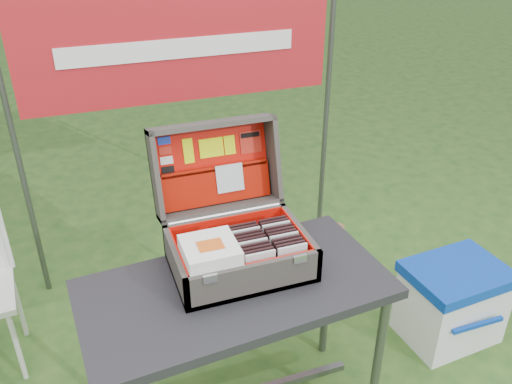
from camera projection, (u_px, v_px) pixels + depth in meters
name	position (u px, v px, depth m)	size (l,w,h in m)	color
table	(237.00, 355.00, 2.17)	(1.14, 0.57, 0.71)	#2A2A2E
table_top	(236.00, 289.00, 2.01)	(1.14, 0.57, 0.04)	#2A2A2E
table_leg_fr	(377.00, 366.00, 2.15)	(0.04, 0.04, 0.67)	#59595B
table_leg_bl	(102.00, 351.00, 2.22)	(0.04, 0.04, 0.67)	#59595B
table_leg_br	(326.00, 296.00, 2.52)	(0.04, 0.04, 0.67)	#59595B
suitcase	(234.00, 208.00, 2.02)	(0.51, 0.53, 0.47)	#514D48
suitcase_base_bottom	(240.00, 266.00, 2.08)	(0.51, 0.37, 0.02)	#514D48
suitcase_base_wall_front	(255.00, 280.00, 1.91)	(0.51, 0.02, 0.14)	#514D48
suitcase_base_wall_back	(226.00, 230.00, 2.20)	(0.51, 0.02, 0.14)	#514D48
suitcase_base_wall_left	(176.00, 267.00, 1.98)	(0.02, 0.37, 0.14)	#514D48
suitcase_base_wall_right	(299.00, 241.00, 2.13)	(0.02, 0.37, 0.14)	#514D48
suitcase_liner_floor	(240.00, 263.00, 2.08)	(0.47, 0.33, 0.01)	red
suitcase_latch_left	(210.00, 279.00, 1.83)	(0.05, 0.01, 0.03)	silver
suitcase_latch_right	(300.00, 259.00, 1.93)	(0.05, 0.01, 0.03)	silver
suitcase_hinge	(225.00, 214.00, 2.17)	(0.02, 0.02, 0.46)	silver
suitcase_lid_back	(212.00, 164.00, 2.25)	(0.51, 0.37, 0.02)	#514D48
suitcase_lid_rim_far	(211.00, 124.00, 2.15)	(0.51, 0.02, 0.14)	#514D48
suitcase_lid_rim_near	(220.00, 208.00, 2.23)	(0.51, 0.02, 0.14)	#514D48
suitcase_lid_rim_left	(155.00, 176.00, 2.12)	(0.02, 0.37, 0.14)	#514D48
suitcase_lid_rim_right	(273.00, 158.00, 2.26)	(0.02, 0.37, 0.14)	#514D48
suitcase_lid_liner	(213.00, 165.00, 2.23)	(0.47, 0.32, 0.01)	red
suitcase_liner_wall_front	(254.00, 276.00, 1.92)	(0.47, 0.01, 0.12)	red
suitcase_liner_wall_back	(227.00, 229.00, 2.18)	(0.47, 0.01, 0.12)	red
suitcase_liner_wall_left	(179.00, 264.00, 1.98)	(0.01, 0.33, 0.12)	red
suitcase_liner_wall_right	(296.00, 239.00, 2.12)	(0.01, 0.33, 0.12)	red
suitcase_lid_pocket	(216.00, 186.00, 2.24)	(0.45, 0.15, 0.03)	#9D1003
suitcase_pocket_edge	(215.00, 169.00, 2.21)	(0.44, 0.02, 0.02)	#9D1003
suitcase_pocket_cd	(230.00, 178.00, 2.23)	(0.11, 0.11, 0.01)	silver
lid_sticker_cc_a	(164.00, 141.00, 2.14)	(0.05, 0.03, 0.00)	#1933B2
lid_sticker_cc_b	(165.00, 151.00, 2.15)	(0.05, 0.03, 0.00)	red
lid_sticker_cc_c	(167.00, 160.00, 2.16)	(0.05, 0.03, 0.00)	white
lid_sticker_cc_d	(168.00, 170.00, 2.17)	(0.05, 0.03, 0.00)	black
lid_card_neon_tall	(188.00, 151.00, 2.18)	(0.04, 0.10, 0.00)	#D6EA07
lid_card_neon_main	(211.00, 148.00, 2.21)	(0.10, 0.08, 0.00)	#D6EA07
lid_card_neon_small	(230.00, 145.00, 2.23)	(0.05, 0.08, 0.00)	#D6EA07
lid_sticker_band	(251.00, 142.00, 2.26)	(0.09, 0.09, 0.00)	red
lid_sticker_band_bar	(250.00, 135.00, 2.25)	(0.08, 0.02, 0.00)	black
cd_left_0	(260.00, 268.00, 1.94)	(0.11, 0.01, 0.13)	silver
cd_left_1	(258.00, 264.00, 1.96)	(0.11, 0.01, 0.13)	black
cd_left_2	(257.00, 261.00, 1.97)	(0.11, 0.01, 0.13)	black
cd_left_3	(255.00, 258.00, 1.99)	(0.11, 0.01, 0.13)	black
cd_left_4	(253.00, 255.00, 2.01)	(0.11, 0.01, 0.13)	silver
cd_left_5	(251.00, 252.00, 2.02)	(0.11, 0.01, 0.13)	black
cd_left_6	(249.00, 249.00, 2.04)	(0.11, 0.01, 0.13)	black
cd_left_7	(248.00, 246.00, 2.06)	(0.11, 0.01, 0.13)	black
cd_left_8	(246.00, 243.00, 2.07)	(0.11, 0.01, 0.13)	silver
cd_left_9	(244.00, 241.00, 2.09)	(0.11, 0.01, 0.13)	black
cd_left_10	(242.00, 238.00, 2.11)	(0.11, 0.01, 0.13)	black
cd_right_0	(292.00, 261.00, 1.98)	(0.11, 0.01, 0.13)	silver
cd_right_1	(290.00, 258.00, 1.99)	(0.11, 0.01, 0.13)	black
cd_right_2	(288.00, 255.00, 2.01)	(0.11, 0.01, 0.13)	black
cd_right_3	(286.00, 252.00, 2.03)	(0.11, 0.01, 0.13)	black
cd_right_4	(284.00, 249.00, 2.04)	(0.11, 0.01, 0.13)	silver
cd_right_5	(282.00, 246.00, 2.06)	(0.11, 0.01, 0.13)	black
cd_right_6	(280.00, 243.00, 2.08)	(0.11, 0.01, 0.13)	black
cd_right_7	(278.00, 240.00, 2.09)	(0.11, 0.01, 0.13)	black
cd_right_8	(276.00, 237.00, 2.11)	(0.11, 0.01, 0.13)	silver
cd_right_9	(274.00, 235.00, 2.13)	(0.11, 0.01, 0.13)	black
cd_right_10	(272.00, 232.00, 2.14)	(0.11, 0.01, 0.13)	black
songbook_0	(210.00, 255.00, 1.93)	(0.19, 0.19, 0.01)	white
songbook_1	(210.00, 254.00, 1.92)	(0.19, 0.19, 0.01)	white
songbook_2	(210.00, 253.00, 1.92)	(0.19, 0.19, 0.01)	white
songbook_3	(210.00, 251.00, 1.92)	(0.19, 0.19, 0.01)	white
songbook_4	(210.00, 250.00, 1.92)	(0.19, 0.19, 0.01)	white
songbook_5	(210.00, 249.00, 1.91)	(0.19, 0.19, 0.01)	white
songbook_6	(210.00, 248.00, 1.91)	(0.19, 0.19, 0.01)	white
songbook_7	(210.00, 247.00, 1.91)	(0.19, 0.19, 0.01)	white
songbook_8	(210.00, 246.00, 1.91)	(0.19, 0.19, 0.01)	white
songbook_9	(210.00, 244.00, 1.90)	(0.19, 0.19, 0.01)	white
songbook_graphic	(210.00, 245.00, 1.89)	(0.09, 0.07, 0.00)	#D85919
cooler	(451.00, 302.00, 2.68)	(0.47, 0.36, 0.41)	white
cooler_body	(450.00, 307.00, 2.69)	(0.45, 0.33, 0.36)	white
cooler_lid	(458.00, 274.00, 2.59)	(0.47, 0.36, 0.06)	#0937A8
cooler_handle	(478.00, 325.00, 2.51)	(0.28, 0.02, 0.02)	#0937A8
chair_leg_fr	(17.00, 346.00, 2.43)	(0.02, 0.02, 0.40)	silver
chair_leg_br	(19.00, 304.00, 2.68)	(0.02, 0.02, 0.40)	silver
chair_upright_right	(1.00, 237.00, 2.50)	(0.02, 0.02, 0.37)	silver
cardboard_box	(318.00, 264.00, 2.98)	(0.36, 0.06, 0.38)	olive
banner_post_left	(17.00, 153.00, 2.68)	(0.03, 0.03, 1.70)	#59595B
banner_post_right	(326.00, 112.00, 3.18)	(0.03, 0.03, 1.70)	#59595B
banner	(180.00, 48.00, 2.71)	(1.60, 0.01, 0.55)	#AA171E
banner_text	(180.00, 48.00, 2.70)	(1.20, 0.00, 0.10)	white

